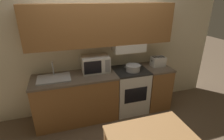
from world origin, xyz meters
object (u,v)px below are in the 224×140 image
Objects in this scene: stove_range at (130,90)px; toaster at (158,61)px; cooking_pot at (133,68)px; microwave at (95,64)px; sink_basin at (54,78)px.

toaster reaches higher than stove_range.
toaster is (0.61, 0.02, 0.55)m from stove_range.
cooking_pot is 1.26× the size of toaster.
microwave is (-0.67, 0.12, 0.60)m from stove_range.
stove_range is 0.82m from toaster.
stove_range is 0.52m from cooking_pot.
microwave reaches higher than sink_basin.
microwave is at bearing 170.20° from stove_range.
toaster is (1.28, -0.09, -0.05)m from microwave.
sink_basin is (-1.43, -0.00, 0.46)m from stove_range.
stove_range is 1.76× the size of microwave.
sink_basin is (-0.76, -0.12, -0.13)m from microwave.
stove_range is 0.90m from microwave.
sink_basin is at bearing 177.38° from cooking_pot.
stove_range is 2.48× the size of cooking_pot.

